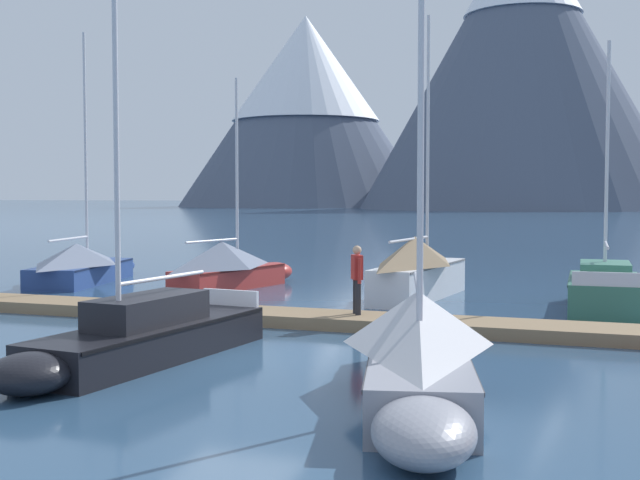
# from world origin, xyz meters

# --- Properties ---
(ground_plane) EXTENTS (700.00, 700.00, 0.00)m
(ground_plane) POSITION_xyz_m (0.00, 0.00, 0.00)
(ground_plane) COLOR #2D4C6B
(mountain_west_summit) EXTENTS (65.90, 65.90, 49.16)m
(mountain_west_summit) POSITION_xyz_m (-59.51, 189.56, 26.29)
(mountain_west_summit) COLOR #4C566B
(mountain_west_summit) RESTS_ON ground
(mountain_central_massif) EXTENTS (70.47, 70.47, 63.91)m
(mountain_central_massif) POSITION_xyz_m (-4.08, 171.21, 32.84)
(mountain_central_massif) COLOR #4C566B
(mountain_central_massif) RESTS_ON ground
(dock) EXTENTS (23.93, 2.76, 0.30)m
(dock) POSITION_xyz_m (0.00, 4.00, 0.14)
(dock) COLOR #846B4C
(dock) RESTS_ON ground
(sailboat_nearest_berth) EXTENTS (2.95, 7.10, 9.14)m
(sailboat_nearest_berth) POSITION_xyz_m (-10.55, 10.91, 0.69)
(sailboat_nearest_berth) COLOR navy
(sailboat_nearest_berth) RESTS_ON ground
(sailboat_mid_dock_port) EXTENTS (2.89, 6.06, 7.23)m
(sailboat_mid_dock_port) POSITION_xyz_m (-4.63, 10.74, 0.78)
(sailboat_mid_dock_port) COLOR #B2332D
(sailboat_mid_dock_port) RESTS_ON ground
(sailboat_mid_dock_starboard) EXTENTS (2.52, 7.06, 8.08)m
(sailboat_mid_dock_starboard) POSITION_xyz_m (-1.37, -1.45, 0.51)
(sailboat_mid_dock_starboard) COLOR black
(sailboat_mid_dock_starboard) RESTS_ON ground
(sailboat_far_berth) EXTENTS (2.32, 6.54, 8.85)m
(sailboat_far_berth) POSITION_xyz_m (2.06, 9.97, 0.95)
(sailboat_far_berth) COLOR silver
(sailboat_far_berth) RESTS_ON ground
(sailboat_outer_slip) EXTENTS (2.88, 7.52, 6.58)m
(sailboat_outer_slip) POSITION_xyz_m (4.25, -2.66, 0.77)
(sailboat_outer_slip) COLOR #93939E
(sailboat_outer_slip) RESTS_ON ground
(sailboat_end_of_dock) EXTENTS (2.01, 5.60, 7.52)m
(sailboat_end_of_dock) POSITION_xyz_m (7.48, 9.20, 0.57)
(sailboat_end_of_dock) COLOR #336B56
(sailboat_end_of_dock) RESTS_ON ground
(person_on_dock) EXTENTS (0.37, 0.53, 1.69)m
(person_on_dock) POSITION_xyz_m (1.53, 4.08, 1.26)
(person_on_dock) COLOR #232328
(person_on_dock) RESTS_ON dock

